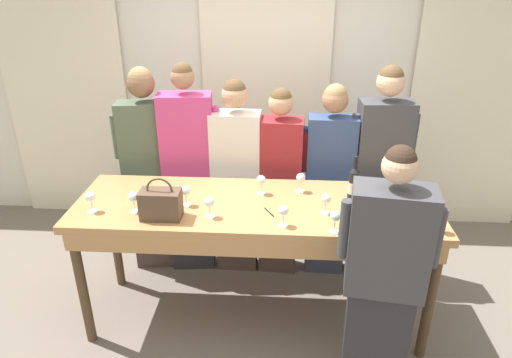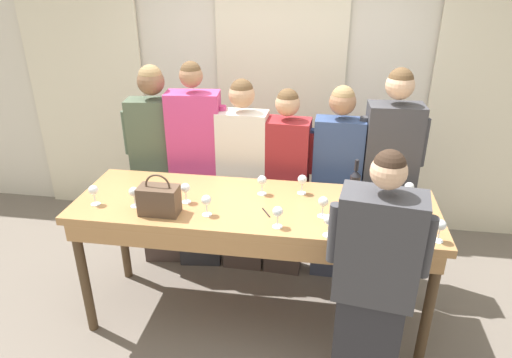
{
  "view_description": "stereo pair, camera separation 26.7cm",
  "coord_description": "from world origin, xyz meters",
  "px_view_note": "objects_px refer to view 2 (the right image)",
  "views": [
    {
      "loc": [
        0.18,
        -2.82,
        2.52
      ],
      "look_at": [
        0.0,
        0.08,
        1.16
      ],
      "focal_mm": 32.0,
      "sensor_mm": 36.0,
      "label": 1
    },
    {
      "loc": [
        0.45,
        -2.8,
        2.52
      ],
      "look_at": [
        0.0,
        0.08,
        1.16
      ],
      "focal_mm": 32.0,
      "sensor_mm": 36.0,
      "label": 2
    }
  ],
  "objects_px": {
    "guest_beige_cap": "(387,179)",
    "wine_bottle": "(354,188)",
    "handbag": "(159,199)",
    "guest_pink_top": "(197,168)",
    "wine_glass_center_left": "(262,181)",
    "guest_navy_coat": "(336,183)",
    "wine_glass_back_right": "(409,188)",
    "wine_glass_back_mid": "(416,216)",
    "guest_striped_shirt": "(285,184)",
    "wine_glass_center_right": "(302,180)",
    "tasting_bar": "(254,217)",
    "wine_glass_back_left": "(93,191)",
    "guest_cream_sweater": "(243,176)",
    "wine_glass_by_bottle": "(134,193)",
    "wine_glass_by_handbag": "(323,202)",
    "guest_olive_jacket": "(159,165)",
    "wine_glass_front_mid": "(185,189)",
    "wine_glass_front_left": "(440,226)",
    "wine_glass_center_mid": "(206,201)",
    "wine_glass_near_host": "(329,221)",
    "wine_glass_front_right": "(278,212)",
    "host_pouring": "(373,289)"
  },
  "relations": [
    {
      "from": "wine_glass_by_bottle",
      "to": "guest_beige_cap",
      "type": "distance_m",
      "value": 1.99
    },
    {
      "from": "wine_bottle",
      "to": "wine_glass_center_right",
      "type": "relative_size",
      "value": 2.27
    },
    {
      "from": "wine_glass_back_left",
      "to": "wine_glass_by_bottle",
      "type": "distance_m",
      "value": 0.29
    },
    {
      "from": "guest_pink_top",
      "to": "wine_glass_center_left",
      "type": "bearing_deg",
      "value": -38.87
    },
    {
      "from": "wine_glass_front_mid",
      "to": "guest_striped_shirt",
      "type": "bearing_deg",
      "value": 48.79
    },
    {
      "from": "wine_glass_center_left",
      "to": "guest_navy_coat",
      "type": "bearing_deg",
      "value": 43.46
    },
    {
      "from": "wine_glass_front_left",
      "to": "guest_olive_jacket",
      "type": "distance_m",
      "value": 2.34
    },
    {
      "from": "wine_glass_front_mid",
      "to": "wine_glass_by_bottle",
      "type": "height_order",
      "value": "same"
    },
    {
      "from": "wine_bottle",
      "to": "guest_olive_jacket",
      "type": "xyz_separation_m",
      "value": [
        -1.63,
        0.57,
        -0.18
      ]
    },
    {
      "from": "tasting_bar",
      "to": "wine_glass_center_left",
      "type": "height_order",
      "value": "wine_glass_center_left"
    },
    {
      "from": "guest_cream_sweater",
      "to": "wine_glass_back_left",
      "type": "bearing_deg",
      "value": -136.19
    },
    {
      "from": "wine_glass_center_mid",
      "to": "guest_navy_coat",
      "type": "xyz_separation_m",
      "value": [
        0.87,
        0.88,
        -0.22
      ]
    },
    {
      "from": "handbag",
      "to": "guest_pink_top",
      "type": "bearing_deg",
      "value": 90.22
    },
    {
      "from": "wine_glass_center_mid",
      "to": "wine_glass_near_host",
      "type": "height_order",
      "value": "same"
    },
    {
      "from": "guest_beige_cap",
      "to": "wine_bottle",
      "type": "bearing_deg",
      "value": -117.85
    },
    {
      "from": "wine_glass_back_mid",
      "to": "wine_glass_back_right",
      "type": "bearing_deg",
      "value": 87.38
    },
    {
      "from": "wine_glass_back_right",
      "to": "wine_glass_by_bottle",
      "type": "bearing_deg",
      "value": -168.97
    },
    {
      "from": "wine_glass_back_mid",
      "to": "wine_glass_front_right",
      "type": "bearing_deg",
      "value": -174.01
    },
    {
      "from": "wine_glass_center_left",
      "to": "guest_beige_cap",
      "type": "height_order",
      "value": "guest_beige_cap"
    },
    {
      "from": "wine_glass_near_host",
      "to": "host_pouring",
      "type": "height_order",
      "value": "host_pouring"
    },
    {
      "from": "wine_glass_front_left",
      "to": "wine_glass_back_right",
      "type": "height_order",
      "value": "same"
    },
    {
      "from": "wine_glass_center_right",
      "to": "guest_striped_shirt",
      "type": "xyz_separation_m",
      "value": [
        -0.16,
        0.46,
        -0.26
      ]
    },
    {
      "from": "wine_glass_by_bottle",
      "to": "guest_striped_shirt",
      "type": "relative_size",
      "value": 0.09
    },
    {
      "from": "wine_glass_by_bottle",
      "to": "wine_glass_by_handbag",
      "type": "distance_m",
      "value": 1.29
    },
    {
      "from": "handbag",
      "to": "guest_navy_coat",
      "type": "distance_m",
      "value": 1.51
    },
    {
      "from": "handbag",
      "to": "wine_glass_back_right",
      "type": "bearing_deg",
      "value": 14.47
    },
    {
      "from": "guest_striped_shirt",
      "to": "wine_glass_back_mid",
      "type": "bearing_deg",
      "value": -44.41
    },
    {
      "from": "wine_glass_back_right",
      "to": "guest_olive_jacket",
      "type": "xyz_separation_m",
      "value": [
        -2.01,
        0.47,
        -0.16
      ]
    },
    {
      "from": "guest_striped_shirt",
      "to": "wine_glass_by_bottle",
      "type": "bearing_deg",
      "value": -139.09
    },
    {
      "from": "guest_cream_sweater",
      "to": "tasting_bar",
      "type": "bearing_deg",
      "value": -73.52
    },
    {
      "from": "wine_glass_front_left",
      "to": "guest_striped_shirt",
      "type": "xyz_separation_m",
      "value": [
        -1.02,
        0.98,
        -0.26
      ]
    },
    {
      "from": "wine_bottle",
      "to": "wine_glass_near_host",
      "type": "relative_size",
      "value": 2.27
    },
    {
      "from": "tasting_bar",
      "to": "guest_pink_top",
      "type": "bearing_deg",
      "value": 131.35
    },
    {
      "from": "wine_glass_front_left",
      "to": "guest_pink_top",
      "type": "relative_size",
      "value": 0.08
    },
    {
      "from": "wine_glass_front_left",
      "to": "wine_glass_center_right",
      "type": "relative_size",
      "value": 1.0
    },
    {
      "from": "wine_glass_back_left",
      "to": "guest_cream_sweater",
      "type": "height_order",
      "value": "guest_cream_sweater"
    },
    {
      "from": "wine_glass_center_right",
      "to": "wine_glass_back_right",
      "type": "xyz_separation_m",
      "value": [
        0.75,
        -0.01,
        0.0
      ]
    },
    {
      "from": "wine_glass_center_right",
      "to": "wine_glass_back_left",
      "type": "relative_size",
      "value": 1.0
    },
    {
      "from": "wine_glass_back_mid",
      "to": "wine_bottle",
      "type": "bearing_deg",
      "value": 140.17
    },
    {
      "from": "wine_glass_front_right",
      "to": "wine_glass_center_left",
      "type": "xyz_separation_m",
      "value": [
        -0.16,
        0.44,
        -0.0
      ]
    },
    {
      "from": "wine_glass_back_mid",
      "to": "guest_striped_shirt",
      "type": "bearing_deg",
      "value": 135.59
    },
    {
      "from": "wine_glass_back_mid",
      "to": "guest_navy_coat",
      "type": "bearing_deg",
      "value": 118.31
    },
    {
      "from": "wine_glass_center_mid",
      "to": "host_pouring",
      "type": "height_order",
      "value": "host_pouring"
    },
    {
      "from": "wine_glass_front_left",
      "to": "guest_navy_coat",
      "type": "bearing_deg",
      "value": 121.32
    },
    {
      "from": "wine_glass_front_left",
      "to": "wine_glass_center_left",
      "type": "xyz_separation_m",
      "value": [
        -1.14,
        0.46,
        -0.0
      ]
    },
    {
      "from": "wine_glass_center_mid",
      "to": "guest_striped_shirt",
      "type": "height_order",
      "value": "guest_striped_shirt"
    },
    {
      "from": "wine_bottle",
      "to": "guest_pink_top",
      "type": "relative_size",
      "value": 0.18
    },
    {
      "from": "handbag",
      "to": "wine_glass_front_left",
      "type": "relative_size",
      "value": 1.97
    },
    {
      "from": "wine_glass_front_mid",
      "to": "wine_glass_center_right",
      "type": "distance_m",
      "value": 0.84
    },
    {
      "from": "wine_glass_back_right",
      "to": "guest_pink_top",
      "type": "distance_m",
      "value": 1.75
    }
  ]
}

